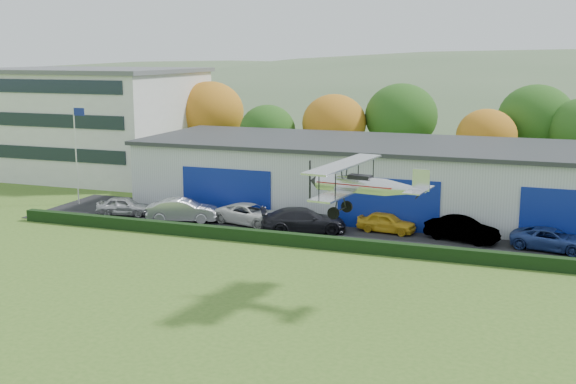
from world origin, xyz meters
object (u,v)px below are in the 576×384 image
(car_0, at_px, (124,206))
(car_4, at_px, (387,222))
(car_6, at_px, (552,239))
(office_block, at_px, (88,121))
(flagpole, at_px, (77,145))
(car_1, at_px, (183,210))
(car_5, at_px, (462,229))
(car_2, at_px, (250,214))
(biplane, at_px, (361,184))
(hangar, at_px, (404,178))
(car_3, at_px, (303,220))

(car_0, xyz_separation_m, car_4, (19.41, 1.58, -0.01))
(car_4, bearing_deg, car_6, -88.04)
(office_block, height_order, car_0, office_block)
(flagpole, height_order, car_6, flagpole)
(car_1, bearing_deg, flagpole, 59.15)
(flagpole, distance_m, car_6, 35.65)
(car_1, distance_m, car_6, 24.77)
(flagpole, distance_m, car_5, 30.26)
(office_block, distance_m, car_4, 36.06)
(office_block, relative_size, car_4, 5.22)
(office_block, height_order, car_1, office_block)
(car_2, distance_m, biplane, 17.14)
(office_block, height_order, car_6, office_block)
(hangar, relative_size, car_5, 8.79)
(car_2, height_order, biplane, biplane)
(office_block, xyz_separation_m, car_5, (38.09, -14.19, -4.40))
(hangar, height_order, car_1, hangar)
(car_2, height_order, car_3, car_3)
(car_6, height_order, biplane, biplane)
(office_block, relative_size, car_6, 4.29)
(car_0, relative_size, biplane, 0.58)
(office_block, bearing_deg, car_3, -29.26)
(flagpole, height_order, car_5, flagpole)
(flagpole, xyz_separation_m, car_2, (15.48, -1.68, -4.02))
(car_5, bearing_deg, office_block, 84.52)
(car_6, bearing_deg, car_2, 101.01)
(car_1, height_order, car_3, car_3)
(office_block, height_order, car_3, office_block)
(car_5, bearing_deg, car_2, 106.89)
(hangar, xyz_separation_m, car_4, (0.08, -6.61, -1.93))
(hangar, relative_size, car_0, 10.07)
(hangar, relative_size, car_3, 7.11)
(office_block, distance_m, car_3, 32.19)
(office_block, bearing_deg, car_5, -20.44)
(car_5, height_order, biplane, biplane)
(office_block, xyz_separation_m, car_0, (13.67, -15.21, -4.48))
(car_3, bearing_deg, flagpole, 58.50)
(flagpole, bearing_deg, car_1, -13.63)
(hangar, distance_m, office_block, 33.84)
(car_1, relative_size, car_6, 1.04)
(car_1, relative_size, car_2, 0.98)
(hangar, distance_m, biplane, 20.18)
(car_4, bearing_deg, office_block, 74.60)
(office_block, relative_size, car_2, 4.02)
(office_block, bearing_deg, car_4, -22.39)
(car_1, distance_m, car_2, 4.93)
(flagpole, relative_size, car_1, 1.60)
(car_0, distance_m, car_4, 19.47)
(car_5, bearing_deg, biplane, 179.20)
(hangar, bearing_deg, car_2, -140.84)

